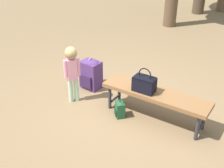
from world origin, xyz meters
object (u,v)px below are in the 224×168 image
Objects in this scene: backpack_large at (91,73)px; backpack_small at (120,109)px; child_standing at (72,66)px; handbag at (144,83)px; park_bench at (155,96)px.

backpack_large is 1.03m from backpack_small.
child_standing is 1.66× the size of backpack_large.
handbag is at bearing -155.42° from backpack_small.
park_bench is at bearing -166.19° from handbag.
child_standing reaches higher than handbag.
handbag is 1.18m from child_standing.
park_bench is 1.37m from child_standing.
backpack_large is (1.14, -0.45, -0.29)m from handbag.
park_bench is 1.71× the size of child_standing.
handbag is at bearing 13.81° from park_bench.
park_bench is 0.57m from backpack_small.
park_bench is 1.37m from backpack_large.
park_bench is at bearing -158.99° from backpack_small.
child_standing is at bearing 4.36° from park_bench.
backpack_large reaches higher than park_bench.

